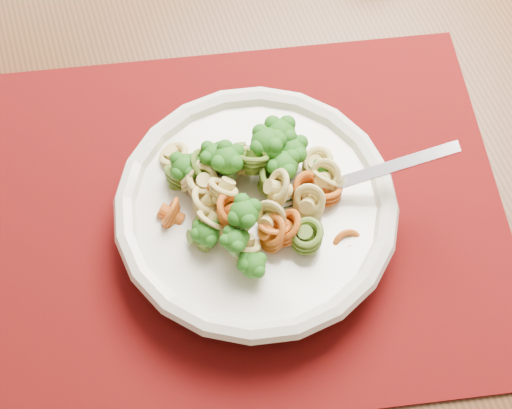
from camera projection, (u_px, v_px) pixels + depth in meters
dining_table at (209, 225)px, 0.79m from camera, size 1.44×1.13×0.72m
placemat at (242, 215)px, 0.67m from camera, size 0.61×0.56×0.00m
pasta_bowl at (256, 210)px, 0.64m from camera, size 0.25×0.25×0.05m
pasta_broccoli_heap at (256, 201)px, 0.62m from camera, size 0.22×0.22×0.06m
fork at (308, 193)px, 0.63m from camera, size 0.18×0.10×0.08m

